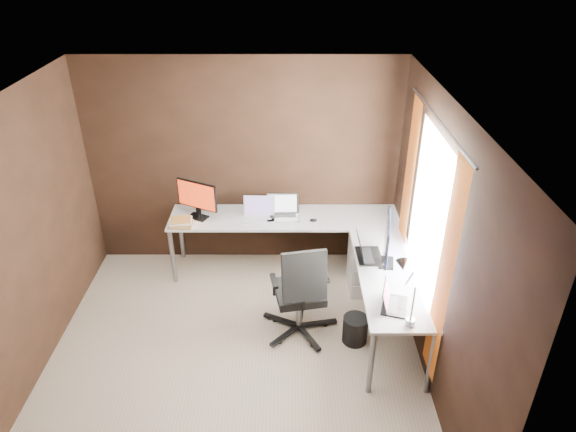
{
  "coord_description": "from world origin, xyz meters",
  "views": [
    {
      "loc": [
        0.52,
        -3.66,
        3.66
      ],
      "look_at": [
        0.52,
        0.95,
        1.05
      ],
      "focal_mm": 32.0,
      "sensor_mm": 36.0,
      "label": 1
    }
  ],
  "objects_px": {
    "laptop_silver": "(283,212)",
    "office_chair": "(300,307)",
    "drawer_pedestal": "(368,265)",
    "monitor_right": "(387,240)",
    "laptop_white": "(259,214)",
    "laptop_black_small": "(391,302)",
    "monitor_left": "(197,198)",
    "book_stack": "(181,222)",
    "laptop_black_big": "(366,253)",
    "desk_lamp": "(406,284)",
    "wastebasket": "(355,329)"
  },
  "relations": [
    {
      "from": "drawer_pedestal",
      "to": "laptop_white",
      "type": "distance_m",
      "value": 1.38
    },
    {
      "from": "drawer_pedestal",
      "to": "office_chair",
      "type": "height_order",
      "value": "office_chair"
    },
    {
      "from": "monitor_left",
      "to": "book_stack",
      "type": "xyz_separation_m",
      "value": [
        -0.17,
        -0.19,
        -0.21
      ]
    },
    {
      "from": "drawer_pedestal",
      "to": "monitor_left",
      "type": "height_order",
      "value": "monitor_left"
    },
    {
      "from": "desk_lamp",
      "to": "wastebasket",
      "type": "distance_m",
      "value": 1.14
    },
    {
      "from": "laptop_white",
      "to": "laptop_black_big",
      "type": "distance_m",
      "value": 1.38
    },
    {
      "from": "laptop_white",
      "to": "desk_lamp",
      "type": "height_order",
      "value": "desk_lamp"
    },
    {
      "from": "monitor_left",
      "to": "monitor_right",
      "type": "bearing_deg",
      "value": 1.34
    },
    {
      "from": "laptop_black_small",
      "to": "wastebasket",
      "type": "relative_size",
      "value": 1.21
    },
    {
      "from": "monitor_right",
      "to": "laptop_silver",
      "type": "distance_m",
      "value": 1.42
    },
    {
      "from": "laptop_black_small",
      "to": "laptop_white",
      "type": "bearing_deg",
      "value": 53.24
    },
    {
      "from": "laptop_white",
      "to": "book_stack",
      "type": "relative_size",
      "value": 1.42
    },
    {
      "from": "laptop_white",
      "to": "laptop_silver",
      "type": "height_order",
      "value": "laptop_silver"
    },
    {
      "from": "laptop_white",
      "to": "desk_lamp",
      "type": "xyz_separation_m",
      "value": [
        1.29,
        -1.76,
        0.33
      ]
    },
    {
      "from": "laptop_black_big",
      "to": "office_chair",
      "type": "height_order",
      "value": "office_chair"
    },
    {
      "from": "monitor_right",
      "to": "laptop_black_big",
      "type": "bearing_deg",
      "value": 67.33
    },
    {
      "from": "drawer_pedestal",
      "to": "monitor_left",
      "type": "bearing_deg",
      "value": 169.97
    },
    {
      "from": "monitor_left",
      "to": "wastebasket",
      "type": "relative_size",
      "value": 1.63
    },
    {
      "from": "laptop_silver",
      "to": "book_stack",
      "type": "xyz_separation_m",
      "value": [
        -1.14,
        -0.22,
        -0.01
      ]
    },
    {
      "from": "laptop_black_small",
      "to": "office_chair",
      "type": "bearing_deg",
      "value": 73.79
    },
    {
      "from": "laptop_silver",
      "to": "laptop_black_big",
      "type": "distance_m",
      "value": 1.2
    },
    {
      "from": "laptop_white",
      "to": "desk_lamp",
      "type": "bearing_deg",
      "value": -51.58
    },
    {
      "from": "book_stack",
      "to": "wastebasket",
      "type": "distance_m",
      "value": 2.24
    },
    {
      "from": "monitor_right",
      "to": "laptop_white",
      "type": "xyz_separation_m",
      "value": [
        -1.29,
        0.92,
        -0.23
      ]
    },
    {
      "from": "desk_lamp",
      "to": "laptop_silver",
      "type": "bearing_deg",
      "value": 124.86
    },
    {
      "from": "monitor_right",
      "to": "wastebasket",
      "type": "distance_m",
      "value": 0.96
    },
    {
      "from": "desk_lamp",
      "to": "office_chair",
      "type": "relative_size",
      "value": 0.56
    },
    {
      "from": "laptop_white",
      "to": "laptop_black_small",
      "type": "height_order",
      "value": "laptop_white"
    },
    {
      "from": "drawer_pedestal",
      "to": "monitor_right",
      "type": "relative_size",
      "value": 1.01
    },
    {
      "from": "desk_lamp",
      "to": "book_stack",
      "type": "bearing_deg",
      "value": 149.16
    },
    {
      "from": "laptop_silver",
      "to": "desk_lamp",
      "type": "bearing_deg",
      "value": -62.17
    },
    {
      "from": "drawer_pedestal",
      "to": "monitor_left",
      "type": "xyz_separation_m",
      "value": [
        -1.94,
        0.34,
        0.68
      ]
    },
    {
      "from": "drawer_pedestal",
      "to": "office_chair",
      "type": "distance_m",
      "value": 1.11
    },
    {
      "from": "laptop_black_big",
      "to": "laptop_silver",
      "type": "bearing_deg",
      "value": 43.98
    },
    {
      "from": "laptop_white",
      "to": "office_chair",
      "type": "height_order",
      "value": "office_chair"
    },
    {
      "from": "desk_lamp",
      "to": "wastebasket",
      "type": "height_order",
      "value": "desk_lamp"
    },
    {
      "from": "drawer_pedestal",
      "to": "laptop_white",
      "type": "relative_size",
      "value": 1.62
    },
    {
      "from": "laptop_silver",
      "to": "office_chair",
      "type": "height_order",
      "value": "office_chair"
    },
    {
      "from": "laptop_silver",
      "to": "laptop_black_big",
      "type": "relative_size",
      "value": 1.06
    },
    {
      "from": "drawer_pedestal",
      "to": "monitor_left",
      "type": "distance_m",
      "value": 2.09
    },
    {
      "from": "laptop_black_small",
      "to": "book_stack",
      "type": "height_order",
      "value": "laptop_black_small"
    },
    {
      "from": "laptop_black_big",
      "to": "desk_lamp",
      "type": "relative_size",
      "value": 0.58
    },
    {
      "from": "monitor_right",
      "to": "laptop_black_big",
      "type": "relative_size",
      "value": 1.67
    },
    {
      "from": "book_stack",
      "to": "wastebasket",
      "type": "height_order",
      "value": "book_stack"
    },
    {
      "from": "laptop_white",
      "to": "office_chair",
      "type": "bearing_deg",
      "value": -65.51
    },
    {
      "from": "monitor_left",
      "to": "laptop_black_small",
      "type": "height_order",
      "value": "monitor_left"
    },
    {
      "from": "wastebasket",
      "to": "desk_lamp",
      "type": "bearing_deg",
      "value": -61.15
    },
    {
      "from": "laptop_white",
      "to": "laptop_black_small",
      "type": "bearing_deg",
      "value": -49.66
    },
    {
      "from": "monitor_right",
      "to": "wastebasket",
      "type": "bearing_deg",
      "value": 147.88
    },
    {
      "from": "book_stack",
      "to": "laptop_silver",
      "type": "bearing_deg",
      "value": 11.02
    }
  ]
}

